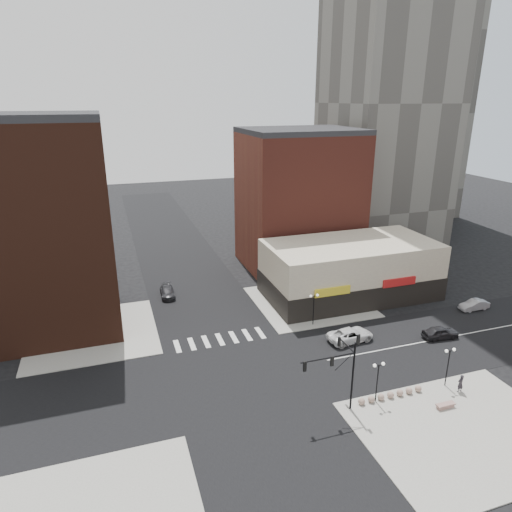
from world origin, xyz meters
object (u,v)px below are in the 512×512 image
traffic_signal (342,363)px  white_suv (350,335)px  street_lamp_se_a (378,372)px  dark_sedan_north (167,292)px  street_lamp_se_b (449,358)px  street_lamp_ne (314,302)px  dark_sedan_east (440,332)px  silver_sedan (474,305)px  stone_bench (445,406)px  pedestrian (460,383)px

traffic_signal → white_suv: size_ratio=1.39×
street_lamp_se_a → dark_sedan_north: 34.50m
street_lamp_se_a → street_lamp_se_b: size_ratio=1.00×
traffic_signal → street_lamp_se_a: size_ratio=1.87×
street_lamp_ne → dark_sedan_east: bearing=-30.7°
dark_sedan_east → silver_sedan: dark_sedan_east is taller
dark_sedan_north → white_suv: bearing=-44.3°
street_lamp_se_a → silver_sedan: 27.29m
street_lamp_ne → dark_sedan_north: bearing=137.6°
street_lamp_se_b → silver_sedan: street_lamp_se_b is taller
street_lamp_se_b → street_lamp_ne: same height
street_lamp_se_a → dark_sedan_north: size_ratio=0.87×
traffic_signal → stone_bench: bearing=-18.0°
silver_sedan → street_lamp_ne: bearing=-97.1°
traffic_signal → dark_sedan_north: bearing=110.5°
traffic_signal → white_suv: (7.29, 10.87, -4.18)m
street_lamp_se_b → pedestrian: 2.65m
street_lamp_ne → dark_sedan_east: street_lamp_ne is taller
street_lamp_ne → silver_sedan: street_lamp_ne is taller
traffic_signal → dark_sedan_north: 33.02m
dark_sedan_east → dark_sedan_north: dark_sedan_east is taller
pedestrian → stone_bench: bearing=20.6°
traffic_signal → pedestrian: 13.07m
street_lamp_se_a → traffic_signal: bearing=177.4°
street_lamp_se_a → dark_sedan_east: 16.52m
stone_bench → street_lamp_ne: bearing=104.1°
dark_sedan_north → stone_bench: dark_sedan_north is taller
silver_sedan → pedestrian: bearing=-46.3°
street_lamp_se_a → pedestrian: size_ratio=2.21×
street_lamp_se_a → street_lamp_se_b: (8.00, 0.00, 0.00)m
street_lamp_se_b → stone_bench: (-2.36, -2.89, -2.94)m
traffic_signal → silver_sedan: (27.50, 13.03, -4.27)m
pedestrian → stone_bench: pedestrian is taller
dark_sedan_east → dark_sedan_north: size_ratio=0.91×
traffic_signal → silver_sedan: traffic_signal is taller
street_lamp_se_a → white_suv: bearing=72.3°
street_lamp_ne → pedestrian: bearing=-66.2°
dark_sedan_east → silver_sedan: (9.64, 4.98, -0.05)m
street_lamp_ne → stone_bench: bearing=-76.2°
white_suv → pedestrian: pedestrian is taller
traffic_signal → street_lamp_se_b: bearing=-0.8°
dark_sedan_north → stone_bench: bearing=-56.0°
dark_sedan_east → pedestrian: 10.98m
pedestrian → stone_bench: size_ratio=1.00×
street_lamp_ne → dark_sedan_east: size_ratio=0.96×
street_lamp_ne → stone_bench: street_lamp_ne is taller
traffic_signal → pedestrian: traffic_signal is taller
white_suv → dark_sedan_north: bearing=38.0°
pedestrian → street_lamp_se_a: bearing=-16.1°
street_lamp_se_a → street_lamp_se_b: same height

